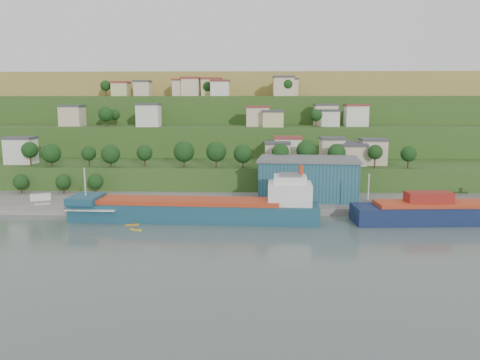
{
  "coord_description": "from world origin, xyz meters",
  "views": [
    {
      "loc": [
        15.6,
        -115.56,
        31.7
      ],
      "look_at": [
        11.54,
        15.0,
        10.24
      ],
      "focal_mm": 35.0,
      "sensor_mm": 36.0,
      "label": 1
    }
  ],
  "objects_px": {
    "warehouse": "(308,178)",
    "kayak_orange": "(132,224)",
    "cargo_ship_near": "(202,210)",
    "cargo_ship_far": "(474,213)",
    "caravan": "(41,198)"
  },
  "relations": [
    {
      "from": "caravan",
      "to": "warehouse",
      "type": "bearing_deg",
      "value": -19.2
    },
    {
      "from": "cargo_ship_near",
      "to": "kayak_orange",
      "type": "bearing_deg",
      "value": -160.06
    },
    {
      "from": "cargo_ship_near",
      "to": "cargo_ship_far",
      "type": "height_order",
      "value": "cargo_ship_near"
    },
    {
      "from": "cargo_ship_near",
      "to": "cargo_ship_far",
      "type": "bearing_deg",
      "value": 2.76
    },
    {
      "from": "warehouse",
      "to": "kayak_orange",
      "type": "distance_m",
      "value": 57.1
    },
    {
      "from": "caravan",
      "to": "kayak_orange",
      "type": "height_order",
      "value": "caravan"
    },
    {
      "from": "cargo_ship_far",
      "to": "kayak_orange",
      "type": "relative_size",
      "value": 17.01
    },
    {
      "from": "caravan",
      "to": "kayak_orange",
      "type": "relative_size",
      "value": 1.65
    },
    {
      "from": "caravan",
      "to": "kayak_orange",
      "type": "xyz_separation_m",
      "value": [
        34.19,
        -21.54,
        -2.32
      ]
    },
    {
      "from": "warehouse",
      "to": "kayak_orange",
      "type": "relative_size",
      "value": 9.15
    },
    {
      "from": "cargo_ship_near",
      "to": "cargo_ship_far",
      "type": "xyz_separation_m",
      "value": [
        73.38,
        0.09,
        -0.17
      ]
    },
    {
      "from": "cargo_ship_far",
      "to": "caravan",
      "type": "relative_size",
      "value": 10.29
    },
    {
      "from": "warehouse",
      "to": "caravan",
      "type": "relative_size",
      "value": 5.53
    },
    {
      "from": "cargo_ship_near",
      "to": "warehouse",
      "type": "distance_m",
      "value": 38.72
    },
    {
      "from": "cargo_ship_far",
      "to": "warehouse",
      "type": "relative_size",
      "value": 1.86
    }
  ]
}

